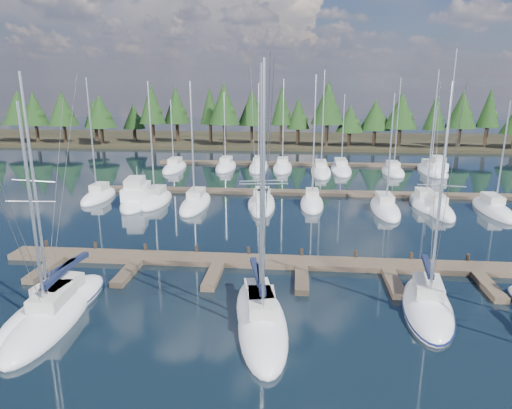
# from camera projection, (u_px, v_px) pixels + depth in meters

# --- Properties ---
(ground) EXTENTS (260.00, 260.00, 0.00)m
(ground) POSITION_uv_depth(u_px,v_px,m) (301.00, 218.00, 44.81)
(ground) COLOR black
(ground) RESTS_ON ground
(far_shore) EXTENTS (220.00, 30.00, 0.60)m
(far_shore) POSITION_uv_depth(u_px,v_px,m) (300.00, 140.00, 102.45)
(far_shore) COLOR #2C2718
(far_shore) RESTS_ON ground
(main_dock) EXTENTS (44.00, 6.13, 0.90)m
(main_dock) POSITION_uv_depth(u_px,v_px,m) (302.00, 266.00, 32.60)
(main_dock) COLOR brown
(main_dock) RESTS_ON ground
(back_docks) EXTENTS (50.00, 21.80, 0.40)m
(back_docks) POSITION_uv_depth(u_px,v_px,m) (300.00, 177.00, 63.60)
(back_docks) COLOR brown
(back_docks) RESTS_ON ground
(front_sailboat_0) EXTENTS (3.39, 9.52, 12.86)m
(front_sailboat_0) POSITION_uv_depth(u_px,v_px,m) (51.00, 317.00, 25.36)
(front_sailboat_0) COLOR white
(front_sailboat_0) RESTS_ON ground
(front_sailboat_1) EXTENTS (4.47, 9.66, 14.26)m
(front_sailboat_1) POSITION_uv_depth(u_px,v_px,m) (56.00, 306.00, 26.64)
(front_sailboat_1) COLOR white
(front_sailboat_1) RESTS_ON ground
(front_sailboat_2) EXTENTS (3.83, 9.48, 14.81)m
(front_sailboat_2) POSITION_uv_depth(u_px,v_px,m) (262.00, 324.00, 24.62)
(front_sailboat_2) COLOR white
(front_sailboat_2) RESTS_ON ground
(front_sailboat_3) EXTENTS (4.33, 9.13, 14.62)m
(front_sailboat_3) POSITION_uv_depth(u_px,v_px,m) (260.00, 314.00, 25.70)
(front_sailboat_3) COLOR white
(front_sailboat_3) RESTS_ON ground
(front_sailboat_4) EXTENTS (4.06, 8.92, 13.77)m
(front_sailboat_4) POSITION_uv_depth(u_px,v_px,m) (427.00, 306.00, 26.61)
(front_sailboat_4) COLOR white
(front_sailboat_4) RESTS_ON ground
(back_sailboat_rows) EXTENTS (45.44, 32.89, 16.76)m
(back_sailboat_rows) POSITION_uv_depth(u_px,v_px,m) (302.00, 183.00, 59.23)
(back_sailboat_rows) COLOR white
(back_sailboat_rows) RESTS_ON ground
(motor_yacht_left) EXTENTS (4.58, 9.91, 4.77)m
(motor_yacht_left) POSITION_uv_depth(u_px,v_px,m) (137.00, 198.00, 50.31)
(motor_yacht_left) COLOR white
(motor_yacht_left) RESTS_ON ground
(motor_yacht_right) EXTENTS (3.19, 8.52, 4.19)m
(motor_yacht_right) POSITION_uv_depth(u_px,v_px,m) (436.00, 170.00, 66.89)
(motor_yacht_right) COLOR white
(motor_yacht_right) RESTS_ON ground
(tree_line) EXTENTS (184.77, 11.70, 12.69)m
(tree_line) POSITION_uv_depth(u_px,v_px,m) (295.00, 112.00, 91.26)
(tree_line) COLOR black
(tree_line) RESTS_ON far_shore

